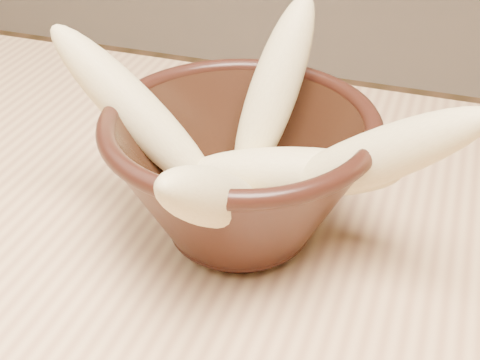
{
  "coord_description": "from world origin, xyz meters",
  "views": [
    {
      "loc": [
        0.16,
        -0.2,
        1.04
      ],
      "look_at": [
        0.04,
        0.14,
        0.8
      ],
      "focal_mm": 50.0,
      "sensor_mm": 36.0,
      "label": 1
    }
  ],
  "objects": [
    {
      "name": "bowl",
      "position": [
        0.04,
        0.14,
        0.81
      ],
      "size": [
        0.18,
        0.18,
        0.1
      ],
      "rotation": [
        0.0,
        0.0,
        0.34
      ],
      "color": "black",
      "rests_on": "table"
    },
    {
      "name": "banana_right",
      "position": [
        0.12,
        0.13,
        0.83
      ],
      "size": [
        0.15,
        0.05,
        0.12
      ],
      "primitive_type": "ellipsoid",
      "rotation": [
        0.93,
        0.0,
        1.41
      ],
      "color": "tan",
      "rests_on": "bowl"
    },
    {
      "name": "banana_front",
      "position": [
        0.05,
        0.07,
        0.83
      ],
      "size": [
        0.04,
        0.13,
        0.11
      ],
      "primitive_type": "ellipsoid",
      "rotation": [
        0.91,
        0.0,
        -0.08
      ],
      "color": "tan",
      "rests_on": "bowl"
    },
    {
      "name": "banana_across",
      "position": [
        0.08,
        0.14,
        0.81
      ],
      "size": [
        0.14,
        0.06,
        0.04
      ],
      "primitive_type": "ellipsoid",
      "rotation": [
        1.5,
        0.0,
        1.76
      ],
      "color": "tan",
      "rests_on": "bowl"
    },
    {
      "name": "banana_upright",
      "position": [
        0.05,
        0.18,
        0.84
      ],
      "size": [
        0.06,
        0.1,
        0.13
      ],
      "primitive_type": "ellipsoid",
      "rotation": [
        0.56,
        0.0,
        2.81
      ],
      "color": "tan",
      "rests_on": "bowl"
    },
    {
      "name": "milk_puddle",
      "position": [
        0.04,
        0.14,
        0.78
      ],
      "size": [
        0.1,
        0.1,
        0.01
      ],
      "primitive_type": "cylinder",
      "color": "beige",
      "rests_on": "bowl"
    },
    {
      "name": "banana_left",
      "position": [
        -0.03,
        0.14,
        0.84
      ],
      "size": [
        0.14,
        0.05,
        0.12
      ],
      "primitive_type": "ellipsoid",
      "rotation": [
        0.86,
        0.0,
        -1.66
      ],
      "color": "tan",
      "rests_on": "bowl"
    }
  ]
}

